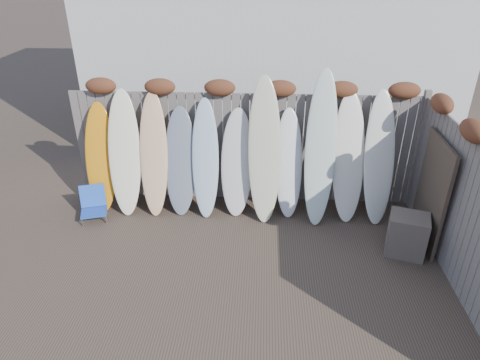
# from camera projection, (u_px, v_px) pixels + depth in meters

# --- Properties ---
(ground) EXTENTS (80.00, 80.00, 0.00)m
(ground) POSITION_uv_depth(u_px,v_px,m) (235.00, 284.00, 5.93)
(ground) COLOR #493A2D
(back_fence) EXTENTS (6.05, 0.28, 2.24)m
(back_fence) POSITION_uv_depth(u_px,v_px,m) (247.00, 139.00, 7.49)
(back_fence) COLOR slate
(back_fence) RESTS_ON ground
(right_fence) EXTENTS (0.28, 4.40, 2.24)m
(right_fence) POSITION_uv_depth(u_px,v_px,m) (469.00, 211.00, 5.47)
(right_fence) COLOR slate
(right_fence) RESTS_ON ground
(beach_chair) EXTENTS (0.53, 0.55, 0.56)m
(beach_chair) POSITION_uv_depth(u_px,v_px,m) (93.00, 204.00, 7.33)
(beach_chair) COLOR blue
(beach_chair) RESTS_ON ground
(wooden_crate) EXTENTS (0.66, 0.60, 0.65)m
(wooden_crate) POSITION_uv_depth(u_px,v_px,m) (407.00, 235.00, 6.42)
(wooden_crate) COLOR brown
(wooden_crate) RESTS_ON ground
(lattice_panel) EXTENTS (0.09, 1.14, 1.71)m
(lattice_panel) POSITION_uv_depth(u_px,v_px,m) (432.00, 193.00, 6.46)
(lattice_panel) COLOR brown
(lattice_panel) RESTS_ON ground
(surfboard_0) EXTENTS (0.58, 0.70, 1.85)m
(surfboard_0) POSITION_uv_depth(u_px,v_px,m) (101.00, 158.00, 7.40)
(surfboard_0) COLOR orange
(surfboard_0) RESTS_ON ground
(surfboard_1) EXTENTS (0.60, 0.78, 2.09)m
(surfboard_1) POSITION_uv_depth(u_px,v_px,m) (124.00, 153.00, 7.28)
(surfboard_1) COLOR #FFF6D0
(surfboard_1) RESTS_ON ground
(surfboard_2) EXTENTS (0.51, 0.75, 2.06)m
(surfboard_2) POSITION_uv_depth(u_px,v_px,m) (154.00, 155.00, 7.27)
(surfboard_2) COLOR #FAB279
(surfboard_2) RESTS_ON ground
(surfboard_3) EXTENTS (0.55, 0.66, 1.82)m
(surfboard_3) POSITION_uv_depth(u_px,v_px,m) (180.00, 162.00, 7.31)
(surfboard_3) COLOR slate
(surfboard_3) RESTS_ON ground
(surfboard_4) EXTENTS (0.49, 0.72, 1.97)m
(surfboard_4) POSITION_uv_depth(u_px,v_px,m) (205.00, 159.00, 7.23)
(surfboard_4) COLOR #A5C2D1
(surfboard_4) RESTS_ON ground
(surfboard_5) EXTENTS (0.57, 0.67, 1.80)m
(surfboard_5) POSITION_uv_depth(u_px,v_px,m) (237.00, 163.00, 7.28)
(surfboard_5) COLOR silver
(surfboard_5) RESTS_ON ground
(surfboard_6) EXTENTS (0.61, 0.86, 2.35)m
(surfboard_6) POSITION_uv_depth(u_px,v_px,m) (265.00, 151.00, 7.06)
(surfboard_6) COLOR beige
(surfboard_6) RESTS_ON ground
(surfboard_7) EXTENTS (0.51, 0.68, 1.81)m
(surfboard_7) POSITION_uv_depth(u_px,v_px,m) (289.00, 164.00, 7.25)
(surfboard_7) COLOR white
(surfboard_7) RESTS_ON ground
(surfboard_8) EXTENTS (0.57, 0.90, 2.48)m
(surfboard_8) POSITION_uv_depth(u_px,v_px,m) (321.00, 149.00, 6.97)
(surfboard_8) COLOR silver
(surfboard_8) RESTS_ON ground
(surfboard_9) EXTENTS (0.59, 0.78, 2.11)m
(surfboard_9) POSITION_uv_depth(u_px,v_px,m) (348.00, 158.00, 7.09)
(surfboard_9) COLOR white
(surfboard_9) RESTS_ON ground
(surfboard_10) EXTENTS (0.53, 0.78, 2.16)m
(surfboard_10) POSITION_uv_depth(u_px,v_px,m) (379.00, 159.00, 7.02)
(surfboard_10) COLOR silver
(surfboard_10) RESTS_ON ground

